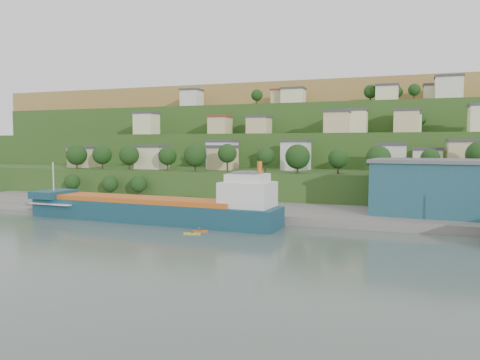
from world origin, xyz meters
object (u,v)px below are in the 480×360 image
at_px(cargo_ship_near, 158,211).
at_px(caravan, 64,198).
at_px(kayak_orange, 199,230).
at_px(warehouse, 442,187).

relative_size(cargo_ship_near, caravan, 11.20).
bearing_deg(kayak_orange, warehouse, 8.32).
height_order(warehouse, caravan, warehouse).
relative_size(caravan, kayak_orange, 1.60).
distance_m(cargo_ship_near, kayak_orange, 16.95).
relative_size(warehouse, caravan, 5.69).
distance_m(caravan, kayak_orange, 58.54).
height_order(cargo_ship_near, warehouse, warehouse).
bearing_deg(warehouse, caravan, -171.10).
bearing_deg(caravan, kayak_orange, 2.42).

